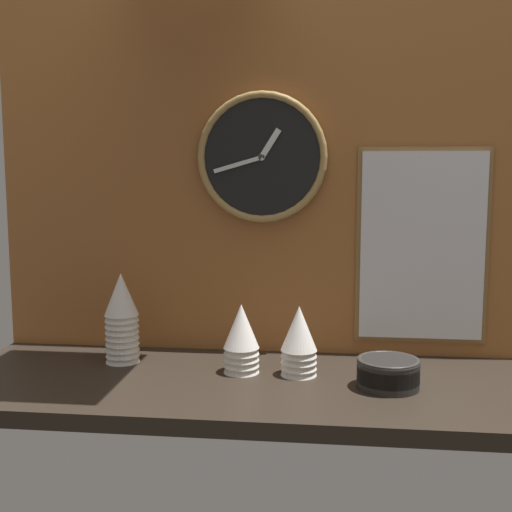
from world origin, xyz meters
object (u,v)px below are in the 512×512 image
cup_stack_center_right (299,341)px  bowl_stack_right (388,372)px  cup_stack_center (241,338)px  wall_clock (262,157)px  menu_board (422,246)px  cup_stack_left (122,318)px

cup_stack_center_right → bowl_stack_right: cup_stack_center_right is taller
cup_stack_center → bowl_stack_right: 0.37m
cup_stack_center → bowl_stack_right: bearing=-11.9°
cup_stack_center_right → wall_clock: bearing=120.6°
cup_stack_center_right → menu_board: 0.44m
cup_stack_center → menu_board: size_ratio=0.33×
bowl_stack_right → wall_clock: wall_clock is taller
cup_stack_left → menu_board: 0.84m
cup_stack_center_right → bowl_stack_right: size_ratio=1.19×
cup_stack_left → wall_clock: bearing=20.5°
cup_stack_center_right → cup_stack_left: size_ratio=0.73×
cup_stack_center_right → menu_board: bearing=32.1°
cup_stack_center_right → cup_stack_left: cup_stack_left is taller
cup_stack_center_right → bowl_stack_right: bearing=-18.4°
cup_stack_center → cup_stack_left: bearing=170.8°
cup_stack_center → menu_board: menu_board is taller
menu_board → cup_stack_center_right: bearing=-147.9°
menu_board → cup_stack_center: bearing=-157.2°
wall_clock → menu_board: wall_clock is taller
bowl_stack_right → cup_stack_center_right: bearing=161.6°
bowl_stack_right → cup_stack_center: bearing=168.1°
cup_stack_center_right → menu_board: size_ratio=0.33×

